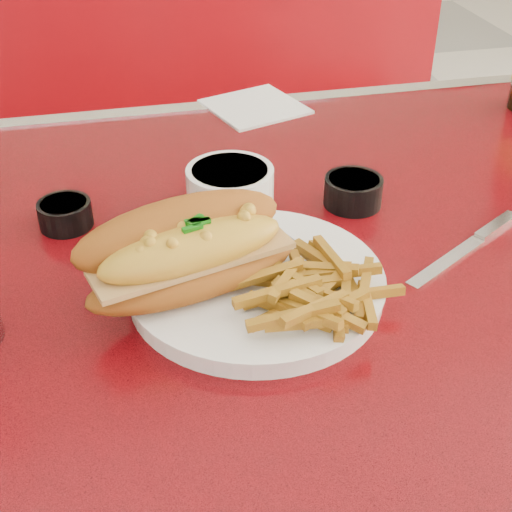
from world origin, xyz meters
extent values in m
cube|color=red|center=(0.00, 0.00, 0.75)|extent=(1.20, 0.80, 0.04)
cube|color=white|center=(0.00, 0.40, 0.75)|extent=(1.22, 0.03, 0.04)
cylinder|color=white|center=(0.00, 0.00, 0.37)|extent=(0.09, 0.09, 0.72)
cube|color=maroon|center=(0.00, 0.78, 0.23)|extent=(1.20, 0.50, 0.45)
cube|color=maroon|center=(0.00, 1.00, 0.68)|extent=(1.20, 0.08, 0.45)
cylinder|color=white|center=(-0.06, -0.05, 0.78)|extent=(0.26, 0.26, 0.02)
cylinder|color=white|center=(-0.06, -0.05, 0.79)|extent=(0.26, 0.26, 0.00)
ellipsoid|color=#A85B1B|center=(-0.12, -0.05, 0.81)|extent=(0.21, 0.11, 0.04)
cube|color=tan|center=(-0.12, -0.05, 0.82)|extent=(0.19, 0.09, 0.01)
ellipsoid|color=gold|center=(-0.12, -0.05, 0.83)|extent=(0.18, 0.10, 0.04)
ellipsoid|color=#A85B1B|center=(-0.13, -0.03, 0.83)|extent=(0.21, 0.12, 0.08)
cube|color=silver|center=(-0.01, -0.02, 0.79)|extent=(0.06, 0.13, 0.00)
cube|color=silver|center=(-0.04, 0.05, 0.79)|extent=(0.03, 0.04, 0.00)
cylinder|color=white|center=(-0.06, 0.10, 0.80)|extent=(0.10, 0.10, 0.05)
cylinder|color=black|center=(-0.06, 0.10, 0.82)|extent=(0.09, 0.09, 0.01)
cylinder|color=black|center=(-0.23, 0.11, 0.78)|extent=(0.07, 0.07, 0.03)
cylinder|color=#D26C4C|center=(-0.23, 0.11, 0.80)|extent=(0.06, 0.06, 0.01)
cylinder|color=black|center=(0.08, 0.09, 0.79)|extent=(0.07, 0.07, 0.03)
cylinder|color=#D26C4C|center=(0.08, 0.09, 0.80)|extent=(0.06, 0.06, 0.01)
cube|color=silver|center=(0.13, -0.04, 0.77)|extent=(0.11, 0.07, 0.00)
cube|color=silver|center=(0.21, 0.01, 0.77)|extent=(0.06, 0.05, 0.01)
cube|color=white|center=(0.03, 0.38, 0.77)|extent=(0.16, 0.16, 0.00)
camera|label=1|loc=(-0.18, -0.56, 1.17)|focal=50.00mm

